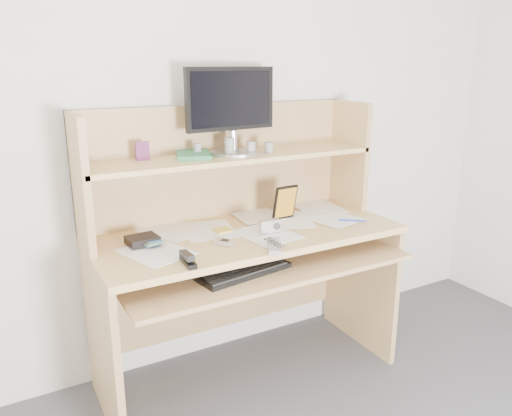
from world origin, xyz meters
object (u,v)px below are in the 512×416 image
game_case (285,202)px  keyboard (244,270)px  desk (240,238)px  monitor (231,108)px  tv_remote (274,245)px

game_case → keyboard: bearing=-146.9°
desk → keyboard: size_ratio=3.33×
keyboard → game_case: (0.37, 0.27, 0.18)m
monitor → keyboard: bearing=-115.4°
keyboard → tv_remote: size_ratio=2.44×
tv_remote → game_case: (0.25, 0.31, 0.08)m
keyboard → tv_remote: 0.16m
desk → monitor: 0.60m
keyboard → monitor: monitor is taller
keyboard → game_case: game_case is taller
desk → game_case: desk is taller
tv_remote → monitor: 0.68m
tv_remote → monitor: size_ratio=0.38×
keyboard → monitor: 0.75m
game_case → tv_remote: bearing=-131.8°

